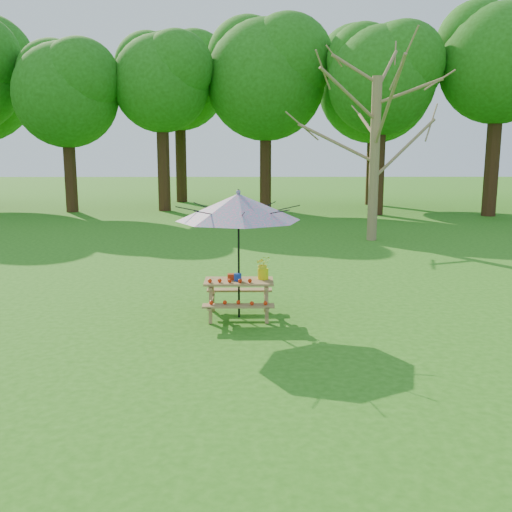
{
  "coord_description": "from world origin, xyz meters",
  "views": [
    {
      "loc": [
        3.88,
        -4.95,
        2.89
      ],
      "look_at": [
        4.0,
        4.75,
        1.1
      ],
      "focal_mm": 40.0,
      "sensor_mm": 36.0,
      "label": 1
    }
  ],
  "objects_px": {
    "picnic_table": "(239,299)",
    "flower_bucket": "(263,267)",
    "patio_umbrella": "(238,207)",
    "bare_tree": "(380,4)"
  },
  "relations": [
    {
      "from": "picnic_table",
      "to": "bare_tree",
      "type": "bearing_deg",
      "value": 64.49
    },
    {
      "from": "bare_tree",
      "to": "patio_umbrella",
      "type": "height_order",
      "value": "bare_tree"
    },
    {
      "from": "patio_umbrella",
      "to": "picnic_table",
      "type": "bearing_deg",
      "value": -95.19
    },
    {
      "from": "bare_tree",
      "to": "patio_umbrella",
      "type": "distance_m",
      "value": 11.16
    },
    {
      "from": "patio_umbrella",
      "to": "flower_bucket",
      "type": "distance_m",
      "value": 1.15
    },
    {
      "from": "bare_tree",
      "to": "picnic_table",
      "type": "height_order",
      "value": "bare_tree"
    },
    {
      "from": "picnic_table",
      "to": "flower_bucket",
      "type": "xyz_separation_m",
      "value": [
        0.43,
        0.09,
        0.56
      ]
    },
    {
      "from": "patio_umbrella",
      "to": "flower_bucket",
      "type": "xyz_separation_m",
      "value": [
        0.43,
        0.09,
        -1.06
      ]
    },
    {
      "from": "bare_tree",
      "to": "picnic_table",
      "type": "distance_m",
      "value": 12.03
    },
    {
      "from": "bare_tree",
      "to": "picnic_table",
      "type": "bearing_deg",
      "value": -115.51
    }
  ]
}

